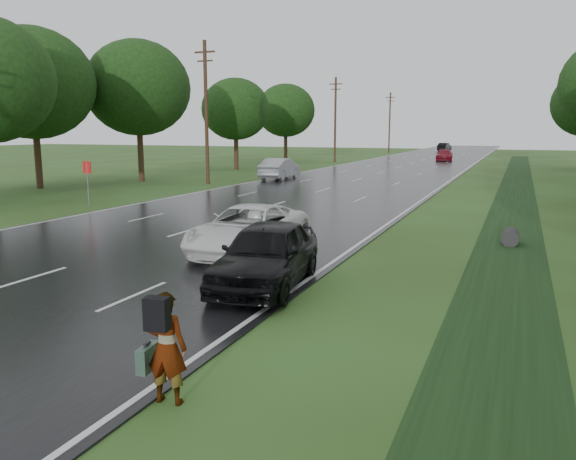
% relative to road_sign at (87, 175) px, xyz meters
% --- Properties ---
extents(ground, '(220.00, 220.00, 0.00)m').
position_rel_road_sign_xyz_m(ground, '(8.50, -12.00, -1.64)').
color(ground, '#2F4619').
rests_on(ground, ground).
extents(road, '(14.00, 180.00, 0.04)m').
position_rel_road_sign_xyz_m(road, '(8.50, 33.00, -1.62)').
color(road, black).
rests_on(road, ground).
extents(edge_stripe_east, '(0.12, 180.00, 0.01)m').
position_rel_road_sign_xyz_m(edge_stripe_east, '(15.25, 33.00, -1.60)').
color(edge_stripe_east, silver).
rests_on(edge_stripe_east, road).
extents(edge_stripe_west, '(0.12, 180.00, 0.01)m').
position_rel_road_sign_xyz_m(edge_stripe_west, '(1.75, 33.00, -1.60)').
color(edge_stripe_west, silver).
rests_on(edge_stripe_west, road).
extents(center_line, '(0.12, 180.00, 0.01)m').
position_rel_road_sign_xyz_m(center_line, '(8.50, 33.00, -1.60)').
color(center_line, silver).
rests_on(center_line, road).
extents(drainage_ditch, '(2.20, 120.00, 0.56)m').
position_rel_road_sign_xyz_m(drainage_ditch, '(20.00, 6.71, -1.61)').
color(drainage_ditch, black).
rests_on(drainage_ditch, ground).
extents(road_sign, '(0.50, 0.06, 2.30)m').
position_rel_road_sign_xyz_m(road_sign, '(0.00, 0.00, 0.00)').
color(road_sign, slate).
rests_on(road_sign, ground).
extents(utility_pole_mid, '(1.60, 0.26, 10.00)m').
position_rel_road_sign_xyz_m(utility_pole_mid, '(-0.70, 13.00, 3.55)').
color(utility_pole_mid, '#332315').
rests_on(utility_pole_mid, ground).
extents(utility_pole_far, '(1.60, 0.26, 10.00)m').
position_rel_road_sign_xyz_m(utility_pole_far, '(-0.70, 43.00, 3.55)').
color(utility_pole_far, '#332315').
rests_on(utility_pole_far, ground).
extents(utility_pole_distant, '(1.60, 0.26, 10.00)m').
position_rel_road_sign_xyz_m(utility_pole_distant, '(-0.70, 73.00, 3.55)').
color(utility_pole_distant, '#332315').
rests_on(utility_pole_distant, ground).
extents(tree_west_c, '(7.80, 7.80, 10.43)m').
position_rel_road_sign_xyz_m(tree_west_c, '(-6.50, 13.00, 5.27)').
color(tree_west_c, '#332315').
rests_on(tree_west_c, ground).
extents(tree_west_d, '(6.60, 6.60, 8.80)m').
position_rel_road_sign_xyz_m(tree_west_d, '(-5.70, 27.00, 4.18)').
color(tree_west_d, '#332315').
rests_on(tree_west_d, ground).
extents(tree_west_e, '(8.00, 8.00, 10.44)m').
position_rel_road_sign_xyz_m(tree_west_e, '(-9.50, 6.00, 5.19)').
color(tree_west_e, '#332315').
rests_on(tree_west_e, ground).
extents(tree_west_f, '(7.00, 7.00, 9.29)m').
position_rel_road_sign_xyz_m(tree_west_f, '(-6.30, 41.00, 4.49)').
color(tree_west_f, '#332315').
rests_on(tree_west_f, ground).
extents(pedestrian, '(0.80, 0.64, 1.65)m').
position_rel_road_sign_xyz_m(pedestrian, '(15.68, -16.01, -0.79)').
color(pedestrian, '#A5998C').
rests_on(pedestrian, ground).
extents(white_pickup, '(2.53, 5.34, 1.47)m').
position_rel_road_sign_xyz_m(white_pickup, '(12.37, -6.69, -0.87)').
color(white_pickup, white).
rests_on(white_pickup, road).
extents(dark_sedan, '(2.49, 4.92, 1.61)m').
position_rel_road_sign_xyz_m(dark_sedan, '(14.50, -10.00, -0.80)').
color(dark_sedan, black).
rests_on(dark_sedan, road).
extents(silver_sedan, '(1.94, 5.06, 1.65)m').
position_rel_road_sign_xyz_m(silver_sedan, '(2.70, 18.27, -0.78)').
color(silver_sedan, '#96979E').
rests_on(silver_sedan, road).
extents(far_car_red, '(2.30, 4.87, 1.37)m').
position_rel_road_sign_xyz_m(far_car_red, '(11.24, 50.72, -0.92)').
color(far_car_red, maroon).
rests_on(far_car_red, road).
extents(far_car_dark, '(2.16, 4.64, 1.47)m').
position_rel_road_sign_xyz_m(far_car_dark, '(7.05, 84.65, -0.87)').
color(far_car_dark, black).
rests_on(far_car_dark, road).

